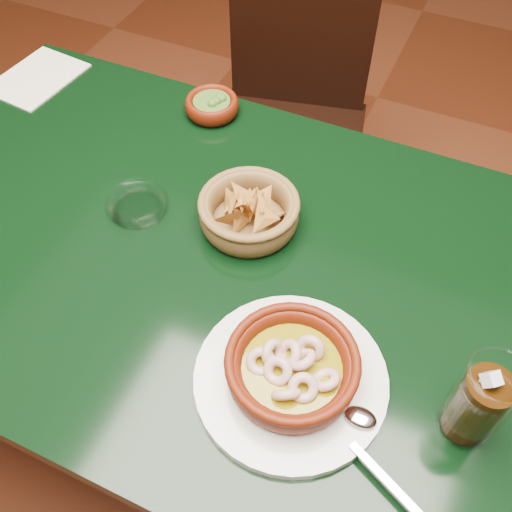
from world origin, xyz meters
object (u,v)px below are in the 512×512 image
at_px(dining_table, 192,276).
at_px(cola_drink, 479,402).
at_px(shrimp_plate, 292,371).
at_px(dining_chair, 291,117).
at_px(chip_basket, 249,212).

xyz_separation_m(dining_table, cola_drink, (0.50, -0.13, 0.17)).
bearing_deg(shrimp_plate, dining_chair, 111.26).
distance_m(dining_chair, shrimp_plate, 0.98).
relative_size(dining_table, cola_drink, 6.81).
distance_m(dining_table, chip_basket, 0.17).
bearing_deg(cola_drink, chip_basket, 153.11).
bearing_deg(dining_chair, cola_drink, -55.33).
bearing_deg(dining_table, dining_chair, 96.31).
relative_size(dining_table, shrimp_plate, 3.37).
distance_m(shrimp_plate, chip_basket, 0.31).
bearing_deg(shrimp_plate, dining_table, 147.56).
xyz_separation_m(dining_table, dining_chair, (-0.08, 0.70, -0.17)).
bearing_deg(dining_chair, dining_table, -83.69).
height_order(shrimp_plate, chip_basket, chip_basket).
distance_m(dining_chair, cola_drink, 1.07).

